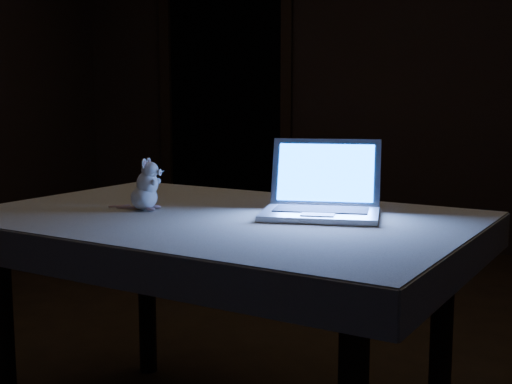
% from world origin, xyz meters
% --- Properties ---
extents(floor, '(5.00, 5.00, 0.00)m').
position_xyz_m(floor, '(0.00, 0.00, 0.00)').
color(floor, black).
rests_on(floor, ground).
extents(back_wall, '(4.50, 0.04, 2.60)m').
position_xyz_m(back_wall, '(0.00, 2.50, 1.30)').
color(back_wall, black).
rests_on(back_wall, ground).
extents(doorway, '(1.06, 0.36, 2.13)m').
position_xyz_m(doorway, '(-1.10, 2.50, 1.06)').
color(doorway, black).
rests_on(doorway, back_wall).
extents(table, '(1.51, 1.15, 0.73)m').
position_xyz_m(table, '(0.05, -0.55, 0.36)').
color(table, black).
rests_on(table, floor).
extents(tablecloth, '(1.54, 1.09, 0.10)m').
position_xyz_m(tablecloth, '(-0.03, -0.56, 0.68)').
color(tablecloth, beige).
rests_on(tablecloth, table).
extents(laptop, '(0.37, 0.33, 0.23)m').
position_xyz_m(laptop, '(0.35, -0.51, 0.85)').
color(laptop, silver).
rests_on(laptop, tablecloth).
extents(plush_mouse, '(0.13, 0.13, 0.16)m').
position_xyz_m(plush_mouse, '(-0.19, -0.55, 0.81)').
color(plush_mouse, white).
rests_on(plush_mouse, tablecloth).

